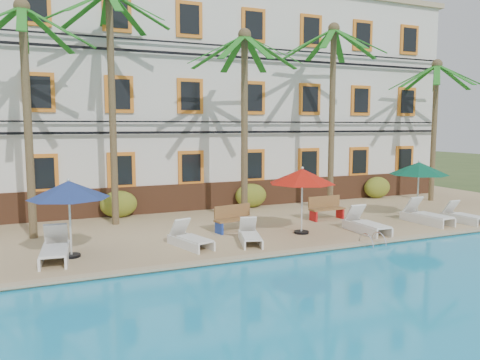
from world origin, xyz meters
name	(u,v)px	position (x,y,z in m)	size (l,w,h in m)	color
ground	(301,251)	(0.00, 0.00, 0.00)	(100.00, 100.00, 0.00)	#384C23
pool_deck	(240,219)	(0.00, 5.00, 0.12)	(30.00, 12.00, 0.25)	tan
pool_coping	(317,249)	(0.00, -0.90, 0.28)	(30.00, 0.35, 0.06)	tan
hotel_building	(201,98)	(0.00, 9.98, 5.37)	(25.40, 6.44, 10.22)	silver
palm_a	(26,86)	(-7.89, 4.14, 5.24)	(4.45, 4.45, 7.74)	brown
palm_b	(111,75)	(-5.03, 5.30, 5.85)	(4.45, 4.45, 8.79)	brown
palm_c	(244,98)	(-0.29, 3.89, 5.04)	(4.45, 4.45, 7.38)	brown
palm_d	(332,91)	(4.23, 4.66, 5.46)	(4.45, 4.45, 8.12)	brown
palm_e	(435,109)	(10.40, 4.87, 4.79)	(4.45, 4.45, 6.95)	brown
shrub_left	(119,204)	(-4.70, 6.60, 0.80)	(1.50, 0.90, 1.10)	#2B631C
shrub_mid	(251,196)	(1.23, 6.60, 0.80)	(1.50, 0.90, 1.10)	#2B631C
shrub_right	(377,187)	(8.44, 6.60, 0.80)	(1.50, 0.90, 1.10)	#2B631C
umbrella_blue	(69,190)	(-6.87, 1.22, 2.18)	(2.26, 2.26, 2.27)	black
umbrella_red	(302,177)	(0.70, 1.19, 2.24)	(2.33, 2.33, 2.34)	black
umbrella_green	(419,169)	(6.56, 1.83, 2.25)	(2.34, 2.34, 2.34)	black
lounger_a	(55,249)	(-7.31, 1.09, 0.56)	(0.90, 2.06, 0.94)	white
lounger_b	(190,238)	(-3.43, 0.95, 0.52)	(1.09, 1.86, 0.83)	white
lounger_c	(250,235)	(-1.52, 0.64, 0.51)	(1.05, 1.76, 0.79)	white
lounger_d	(366,224)	(2.85, 0.42, 0.55)	(0.71, 1.96, 0.92)	white
lounger_e	(426,215)	(5.99, 0.78, 0.56)	(0.89, 2.09, 0.96)	white
lounger_f	(462,215)	(7.43, 0.36, 0.51)	(0.69, 1.73, 0.81)	white
bench_left	(233,218)	(-1.36, 2.44, 0.72)	(1.56, 0.76, 0.93)	olive
bench_right	(326,208)	(2.85, 2.93, 0.72)	(1.52, 0.55, 0.93)	olive
pool_ladder	(372,244)	(2.00, -1.00, 0.25)	(0.54, 0.74, 0.74)	silver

